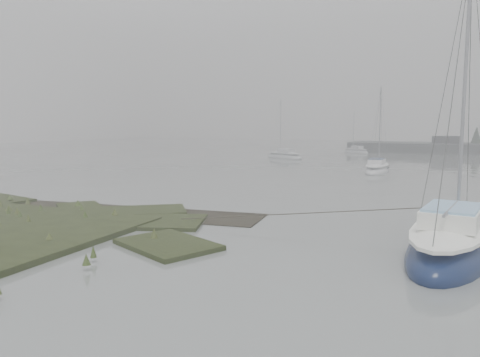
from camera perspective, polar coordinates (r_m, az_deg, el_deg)
name	(u,v)px	position (r m, az deg, el deg)	size (l,w,h in m)	color
ground	(334,169)	(45.55, 11.42, 1.12)	(160.00, 160.00, 0.00)	gray
sailboat_main	(452,245)	(17.25, 24.42, -7.37)	(3.72, 8.06, 10.94)	#0F1B3E
sailboat_white	(377,170)	(43.30, 16.36, 1.03)	(2.11, 5.87, 8.19)	silver
sailboat_far_a	(285,156)	(58.66, 5.45, 2.70)	(5.81, 4.14, 7.87)	#B2B8BC
sailboat_far_c	(356,151)	(71.36, 13.96, 3.22)	(4.71, 4.13, 6.69)	#AFB3BA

